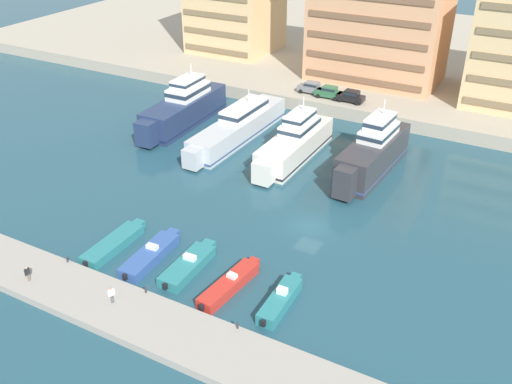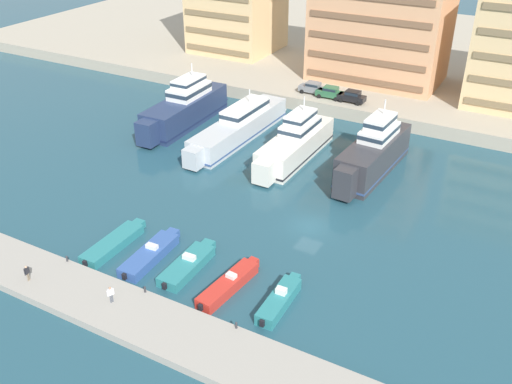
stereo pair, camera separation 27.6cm
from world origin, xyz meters
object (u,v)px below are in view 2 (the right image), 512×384
object	(u,v)px
yacht_navy_far_left	(185,108)
car_green_left	(330,92)
motorboat_blue_left	(151,254)
pedestrian_near_edge	(27,272)
motorboat_teal_far_left	(114,243)
yacht_silver_left	(239,126)
motorboat_red_center_left	(229,284)
car_grey_far_left	(313,87)
yacht_ivory_mid_left	(295,143)
motorboat_teal_mid_left	(188,265)
motorboat_teal_center	(280,300)
car_black_mid_left	(352,96)
yacht_charcoal_center_left	(373,153)
pedestrian_mid_deck	(111,293)

from	to	relation	value
yacht_navy_far_left	car_green_left	world-z (taller)	yacht_navy_far_left
motorboat_blue_left	car_green_left	distance (m)	43.72
pedestrian_near_edge	motorboat_teal_far_left	bearing A→B (deg)	73.68
yacht_silver_left	motorboat_teal_far_left	xyz separation A→B (m)	(2.28, -28.27, -1.31)
motorboat_red_center_left	car_grey_far_left	size ratio (longest dim) A/B	1.98
yacht_ivory_mid_left	motorboat_teal_mid_left	bearing A→B (deg)	-86.91
car_grey_far_left	pedestrian_near_edge	bearing A→B (deg)	-94.16
motorboat_teal_center	car_black_mid_left	distance (m)	44.78
motorboat_teal_mid_left	motorboat_red_center_left	world-z (taller)	motorboat_red_center_left
yacht_silver_left	motorboat_red_center_left	world-z (taller)	yacht_silver_left
yacht_navy_far_left	car_black_mid_left	distance (m)	24.76
yacht_charcoal_center_left	motorboat_red_center_left	xyz separation A→B (m)	(-3.72, -27.44, -2.05)
car_green_left	pedestrian_near_edge	size ratio (longest dim) A/B	2.61
motorboat_blue_left	car_green_left	size ratio (longest dim) A/B	2.05
car_black_mid_left	motorboat_teal_mid_left	bearing A→B (deg)	-89.59
yacht_navy_far_left	motorboat_red_center_left	xyz separation A→B (m)	(24.90, -28.92, -1.90)
motorboat_blue_left	motorboat_teal_center	world-z (taller)	motorboat_teal_center
motorboat_blue_left	car_green_left	xyz separation A→B (m)	(0.20, 43.65, 2.40)
yacht_charcoal_center_left	motorboat_red_center_left	bearing A→B (deg)	-97.73
car_grey_far_left	yacht_charcoal_center_left	bearing A→B (deg)	-47.70
motorboat_teal_mid_left	motorboat_teal_center	world-z (taller)	motorboat_teal_center
motorboat_teal_mid_left	car_grey_far_left	bearing A→B (deg)	99.07
motorboat_blue_left	motorboat_red_center_left	bearing A→B (deg)	-1.82
motorboat_teal_far_left	pedestrian_near_edge	xyz separation A→B (m)	(-2.44, -8.34, 1.21)
motorboat_blue_left	pedestrian_near_edge	size ratio (longest dim) A/B	5.36
yacht_charcoal_center_left	car_grey_far_left	size ratio (longest dim) A/B	4.20
yacht_silver_left	motorboat_teal_far_left	world-z (taller)	yacht_silver_left
motorboat_teal_center	pedestrian_mid_deck	bearing A→B (deg)	-149.33
car_grey_far_left	pedestrian_mid_deck	distance (m)	51.70
yacht_silver_left	car_black_mid_left	distance (m)	18.69
motorboat_teal_mid_left	pedestrian_mid_deck	world-z (taller)	pedestrian_mid_deck
yacht_silver_left	car_grey_far_left	size ratio (longest dim) A/B	5.48
yacht_silver_left	motorboat_teal_far_left	distance (m)	28.39
yacht_navy_far_left	motorboat_teal_mid_left	size ratio (longest dim) A/B	2.45
yacht_silver_left	pedestrian_mid_deck	world-z (taller)	yacht_silver_left
yacht_silver_left	car_green_left	size ratio (longest dim) A/B	5.50
motorboat_teal_mid_left	yacht_ivory_mid_left	bearing A→B (deg)	93.09
car_grey_far_left	pedestrian_near_edge	world-z (taller)	car_grey_far_left
yacht_charcoal_center_left	motorboat_blue_left	xyz separation A→B (m)	(-12.62, -27.16, -2.09)
pedestrian_near_edge	pedestrian_mid_deck	bearing A→B (deg)	8.92
yacht_navy_far_left	motorboat_teal_far_left	distance (m)	31.19
motorboat_teal_far_left	motorboat_teal_center	size ratio (longest dim) A/B	1.20
yacht_navy_far_left	motorboat_blue_left	world-z (taller)	yacht_navy_far_left
yacht_navy_far_left	car_green_left	bearing A→B (deg)	42.81
yacht_ivory_mid_left	motorboat_blue_left	size ratio (longest dim) A/B	2.11
motorboat_teal_mid_left	car_green_left	distance (m)	43.52
yacht_navy_far_left	motorboat_teal_mid_left	world-z (taller)	yacht_navy_far_left
yacht_ivory_mid_left	motorboat_teal_center	distance (m)	28.63
car_green_left	pedestrian_mid_deck	bearing A→B (deg)	-88.41
yacht_charcoal_center_left	car_black_mid_left	xyz separation A→B (m)	(-8.86, 16.40, 0.31)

